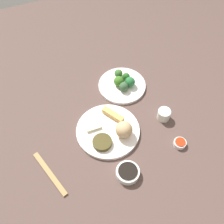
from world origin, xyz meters
TOP-DOWN VIEW (x-y plane):
  - tabletop at (0.00, 0.00)m, footprint 2.20×2.20m
  - main_plate at (0.00, -0.01)m, footprint 0.28×0.28m
  - rice_scoop at (-0.05, -0.07)m, footprint 0.07×0.07m
  - spring_roll at (0.06, -0.06)m, footprint 0.10×0.08m
  - crab_rangoon_wonton at (0.05, 0.04)m, footprint 0.06×0.07m
  - stir_fry_heap at (-0.05, 0.04)m, footprint 0.08×0.08m
  - broccoli_plate at (0.22, -0.18)m, footprint 0.23×0.23m
  - broccoli_floret_0 at (0.22, -0.16)m, footprint 0.05×0.05m
  - broccoli_floret_1 at (0.24, -0.21)m, footprint 0.04×0.04m
  - broccoli_floret_2 at (0.18, -0.17)m, footprint 0.04×0.04m
  - broccoli_floret_4 at (0.28, -0.18)m, footprint 0.04×0.04m
  - broccoli_floret_5 at (0.20, -0.21)m, footprint 0.05×0.05m
  - soy_sauce_bowl at (-0.22, -0.01)m, footprint 0.09×0.09m
  - soy_sauce_bowl_liquid at (-0.22, -0.01)m, footprint 0.08×0.08m
  - sauce_ramekin_sweet_and_sour at (-0.18, -0.27)m, footprint 0.05×0.05m
  - sauce_ramekin_sweet_and_sour_liquid at (-0.18, -0.27)m, footprint 0.04×0.04m
  - teacup at (-0.03, -0.27)m, footprint 0.06×0.06m
  - chopsticks_pair at (-0.09, 0.28)m, footprint 0.22×0.08m

SIDE VIEW (x-z plane):
  - tabletop at x=0.00m, z-range 0.00..0.02m
  - chopsticks_pair at x=-0.09m, z-range 0.02..0.03m
  - broccoli_plate at x=0.22m, z-range 0.02..0.03m
  - main_plate at x=0.00m, z-range 0.02..0.04m
  - sauce_ramekin_sweet_and_sour at x=-0.18m, z-range 0.02..0.04m
  - soy_sauce_bowl at x=-0.22m, z-range 0.02..0.05m
  - sauce_ramekin_sweet_and_sour_liquid at x=-0.18m, z-range 0.04..0.04m
  - crab_rangoon_wonton at x=0.05m, z-range 0.04..0.05m
  - teacup at x=-0.03m, z-range 0.02..0.07m
  - stir_fry_heap at x=-0.05m, z-range 0.04..0.06m
  - spring_roll at x=0.06m, z-range 0.04..0.06m
  - broccoli_floret_1 at x=0.24m, z-range 0.03..0.07m
  - soy_sauce_bowl_liquid at x=-0.22m, z-range 0.05..0.05m
  - broccoli_floret_4 at x=0.28m, z-range 0.03..0.07m
  - broccoli_floret_2 at x=0.18m, z-range 0.03..0.08m
  - broccoli_floret_5 at x=0.20m, z-range 0.03..0.08m
  - broccoli_floret_0 at x=0.22m, z-range 0.03..0.08m
  - rice_scoop at x=-0.05m, z-range 0.04..0.11m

